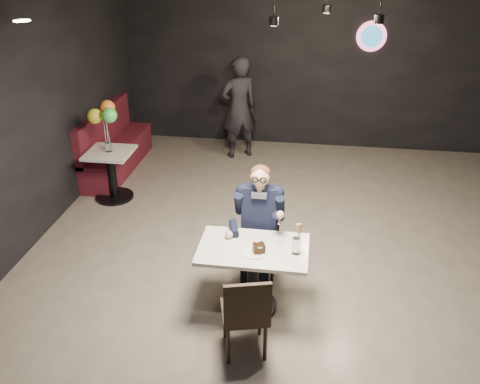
% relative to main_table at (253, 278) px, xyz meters
% --- Properties ---
extents(floor, '(9.00, 9.00, 0.00)m').
position_rel_main_table_xyz_m(floor, '(0.59, 0.29, -0.38)').
color(floor, gray).
rests_on(floor, ground).
extents(wall_sign, '(0.50, 0.06, 0.50)m').
position_rel_main_table_xyz_m(wall_sign, '(1.39, 4.76, 1.62)').
color(wall_sign, pink).
rests_on(wall_sign, floor).
extents(main_table, '(1.10, 0.70, 0.75)m').
position_rel_main_table_xyz_m(main_table, '(0.00, 0.00, 0.00)').
color(main_table, silver).
rests_on(main_table, floor).
extents(chair_far, '(0.42, 0.46, 0.92)m').
position_rel_main_table_xyz_m(chair_far, '(-0.00, 0.55, 0.09)').
color(chair_far, black).
rests_on(chair_far, floor).
extents(chair_near, '(0.52, 0.55, 0.92)m').
position_rel_main_table_xyz_m(chair_near, '(-0.00, -0.61, 0.09)').
color(chair_near, black).
rests_on(chair_near, floor).
extents(seated_man, '(0.60, 0.80, 1.44)m').
position_rel_main_table_xyz_m(seated_man, '(-0.00, 0.55, 0.34)').
color(seated_man, black).
rests_on(seated_man, floor).
extents(dessert_plate, '(0.24, 0.24, 0.01)m').
position_rel_main_table_xyz_m(dessert_plate, '(0.02, -0.09, 0.38)').
color(dessert_plate, white).
rests_on(dessert_plate, main_table).
extents(cake_slice, '(0.14, 0.12, 0.08)m').
position_rel_main_table_xyz_m(cake_slice, '(0.07, -0.08, 0.43)').
color(cake_slice, black).
rests_on(cake_slice, dessert_plate).
extents(mint_leaf, '(0.06, 0.04, 0.01)m').
position_rel_main_table_xyz_m(mint_leaf, '(0.08, -0.13, 0.47)').
color(mint_leaf, green).
rests_on(mint_leaf, cake_slice).
extents(sundae_glass, '(0.08, 0.08, 0.18)m').
position_rel_main_table_xyz_m(sundae_glass, '(0.42, -0.04, 0.46)').
color(sundae_glass, silver).
rests_on(sundae_glass, main_table).
extents(wafer_cone, '(0.08, 0.08, 0.14)m').
position_rel_main_table_xyz_m(wafer_cone, '(0.44, -0.03, 0.62)').
color(wafer_cone, '#B28549').
rests_on(wafer_cone, sundae_glass).
extents(booth_bench, '(0.51, 2.04, 1.02)m').
position_rel_main_table_xyz_m(booth_bench, '(-2.66, 3.17, 0.14)').
color(booth_bench, '#450E1B').
rests_on(booth_bench, floor).
extents(side_table, '(0.64, 0.64, 0.80)m').
position_rel_main_table_xyz_m(side_table, '(-2.36, 2.17, 0.02)').
color(side_table, silver).
rests_on(side_table, floor).
extents(balloon_vase, '(0.09, 0.09, 0.14)m').
position_rel_main_table_xyz_m(balloon_vase, '(-2.36, 2.17, 0.45)').
color(balloon_vase, silver).
rests_on(balloon_vase, side_table).
extents(balloon_bunch, '(0.39, 0.39, 0.64)m').
position_rel_main_table_xyz_m(balloon_bunch, '(-2.36, 2.17, 0.84)').
color(balloon_bunch, yellow).
rests_on(balloon_bunch, balloon_vase).
extents(passerby, '(0.76, 0.68, 1.76)m').
position_rel_main_table_xyz_m(passerby, '(-0.75, 4.04, 0.50)').
color(passerby, black).
rests_on(passerby, floor).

